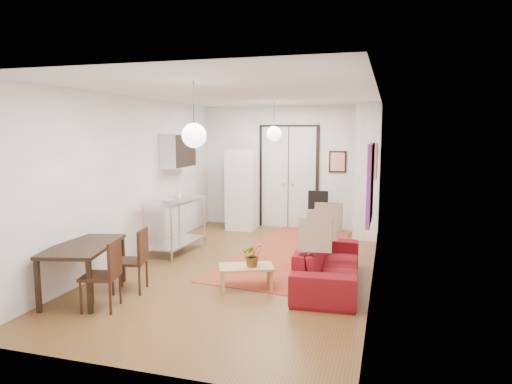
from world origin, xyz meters
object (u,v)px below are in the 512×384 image
(black_side_chair, at_px, (319,206))
(dining_chair_far, at_px, (104,267))
(kitchen_counter, at_px, (175,217))
(fridge, at_px, (242,190))
(dining_chair_near, at_px, (133,254))
(sofa, at_px, (328,263))
(dining_table, at_px, (83,250))
(coffee_table, at_px, (246,269))

(black_side_chair, bearing_deg, dining_chair_far, 66.43)
(kitchen_counter, height_order, black_side_chair, kitchen_counter)
(fridge, bearing_deg, dining_chair_far, -94.36)
(dining_chair_far, bearing_deg, black_side_chair, 146.06)
(dining_chair_near, bearing_deg, sofa, 96.72)
(kitchen_counter, height_order, dining_chair_near, kitchen_counter)
(dining_chair_near, bearing_deg, black_side_chair, 143.31)
(black_side_chair, bearing_deg, dining_table, 60.76)
(coffee_table, xyz_separation_m, dining_chair_far, (-1.58, -1.17, 0.23))
(dining_table, distance_m, dining_chair_far, 0.58)
(sofa, height_order, dining_table, dining_table)
(coffee_table, distance_m, dining_table, 2.31)
(coffee_table, bearing_deg, sofa, 24.92)
(fridge, relative_size, black_side_chair, 1.92)
(sofa, xyz_separation_m, black_side_chair, (-0.69, 3.71, 0.24))
(fridge, height_order, black_side_chair, fridge)
(kitchen_counter, xyz_separation_m, fridge, (0.56, 2.39, 0.26))
(fridge, xyz_separation_m, dining_chair_near, (-0.24, -4.42, -0.41))
(sofa, distance_m, dining_chair_far, 3.21)
(kitchen_counter, relative_size, fridge, 0.74)
(kitchen_counter, relative_size, dining_table, 0.93)
(dining_table, height_order, black_side_chair, black_side_chair)
(coffee_table, xyz_separation_m, kitchen_counter, (-1.91, 1.57, 0.38))
(coffee_table, height_order, dining_table, dining_table)
(sofa, relative_size, kitchen_counter, 1.63)
(coffee_table, height_order, kitchen_counter, kitchen_counter)
(dining_chair_near, distance_m, black_side_chair, 5.12)
(sofa, bearing_deg, dining_chair_far, 118.61)
(dining_table, relative_size, black_side_chair, 1.51)
(coffee_table, relative_size, kitchen_counter, 0.64)
(dining_chair_near, xyz_separation_m, dining_chair_far, (0.00, -0.70, 0.00))
(sofa, distance_m, dining_table, 3.54)
(fridge, bearing_deg, black_side_chair, 7.22)
(dining_table, xyz_separation_m, dining_chair_near, (0.51, 0.44, -0.13))
(black_side_chair, bearing_deg, sofa, 97.50)
(kitchen_counter, distance_m, fridge, 2.47)
(sofa, relative_size, black_side_chair, 2.30)
(sofa, relative_size, dining_table, 1.52)
(dining_chair_near, bearing_deg, coffee_table, 93.12)
(dining_chair_far, bearing_deg, dining_table, -130.41)
(fridge, distance_m, dining_table, 4.93)
(sofa, relative_size, dining_chair_far, 2.45)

